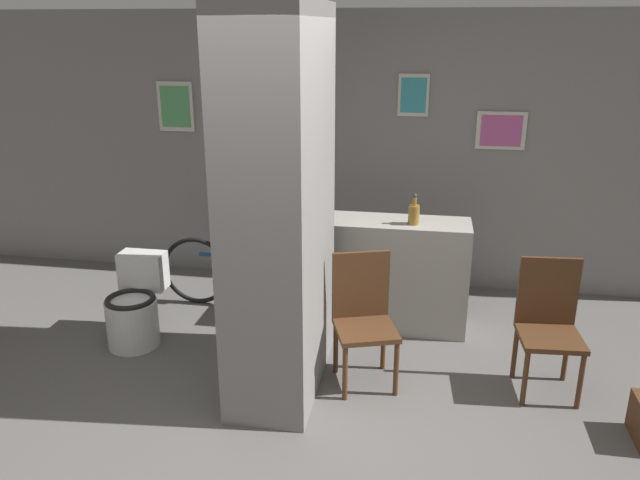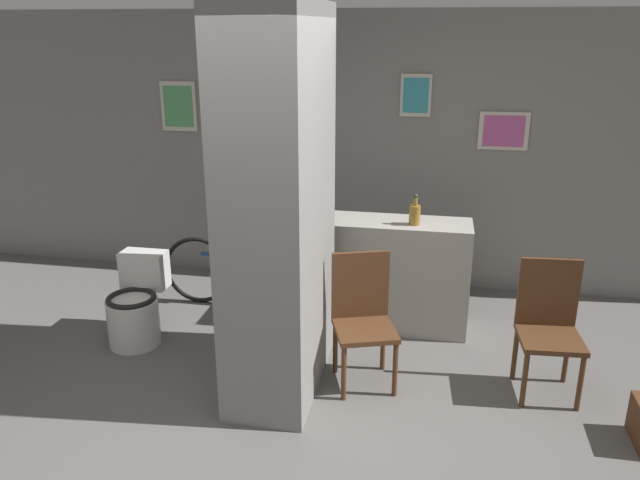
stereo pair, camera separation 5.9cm
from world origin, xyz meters
name	(u,v)px [view 2 (the right image)]	position (x,y,z in m)	size (l,w,h in m)	color
ground_plane	(274,430)	(0.00, 0.00, 0.00)	(14.00, 14.00, 0.00)	#5B5956
wall_back	(340,151)	(0.00, 2.63, 1.30)	(8.00, 0.09, 2.60)	gray
pillar_center	(279,208)	(-0.09, 0.61, 1.30)	(0.58, 1.23, 2.60)	gray
counter_shelf	(385,274)	(0.55, 1.62, 0.47)	(1.38, 0.44, 0.94)	gray
toilet	(136,307)	(-1.40, 0.97, 0.29)	(0.41, 0.57, 0.70)	silver
chair_near_pillar	(363,315)	(0.47, 0.73, 0.51)	(0.52, 0.52, 0.94)	#4C2D19
chair_by_doorway	(549,323)	(1.75, 0.84, 0.51)	(0.44, 0.44, 0.94)	#4C2D19
bicycle	(255,273)	(-0.63, 1.77, 0.34)	(1.73, 0.42, 0.69)	black
bottle_tall	(415,214)	(0.77, 1.56, 1.03)	(0.09, 0.09, 0.25)	olive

